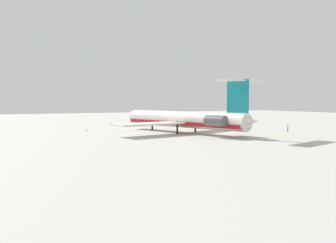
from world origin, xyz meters
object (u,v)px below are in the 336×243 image
object	(u,v)px
ground_crew_near_nose	(288,127)
main_jetliner	(186,119)
safety_cone_wingtip	(176,124)
ground_crew_near_tail	(180,121)
ground_crew_portside	(209,122)
ground_crew_starboard	(177,122)
safety_cone_nose	(87,130)

from	to	relation	value
ground_crew_near_nose	main_jetliner	bearing A→B (deg)	58.74
ground_crew_near_nose	safety_cone_wingtip	xyz separation A→B (m)	(34.05, 12.36, -0.86)
ground_crew_near_nose	safety_cone_wingtip	distance (m)	36.24
ground_crew_near_tail	safety_cone_wingtip	size ratio (longest dim) A/B	3.15
ground_crew_near_tail	ground_crew_portside	distance (m)	10.94
ground_crew_portside	safety_cone_wingtip	distance (m)	10.34
ground_crew_near_nose	ground_crew_starboard	xyz separation A→B (m)	(31.43, 13.55, -0.07)
main_jetliner	ground_crew_starboard	xyz separation A→B (m)	(22.70, -10.15, -2.20)
main_jetliner	safety_cone_nose	distance (m)	25.85
main_jetliner	safety_cone_wingtip	distance (m)	27.90
main_jetliner	ground_crew_near_nose	world-z (taller)	main_jetliner
ground_crew_near_nose	ground_crew_near_tail	xyz separation A→B (m)	(36.83, 9.24, -0.04)
main_jetliner	ground_crew_near_tail	bearing A→B (deg)	-42.79
ground_crew_portside	ground_crew_starboard	distance (m)	9.65
ground_crew_starboard	safety_cone_wingtip	bearing A→B (deg)	-22.76
main_jetliner	ground_crew_near_nose	size ratio (longest dim) A/B	22.57
main_jetliner	ground_crew_portside	xyz separation A→B (m)	(17.95, -18.55, -2.20)
main_jetliner	safety_cone_wingtip	bearing A→B (deg)	-39.68
ground_crew_portside	safety_cone_nose	bearing A→B (deg)	-154.17
main_jetliner	ground_crew_near_nose	xyz separation A→B (m)	(-8.74, -23.70, -2.13)
ground_crew_near_tail	ground_crew_starboard	distance (m)	6.91
main_jetliner	ground_crew_near_tail	world-z (taller)	main_jetliner
ground_crew_portside	safety_cone_wingtip	world-z (taller)	ground_crew_portside
main_jetliner	safety_cone_nose	size ratio (longest dim) A/B	73.51
ground_crew_near_tail	safety_cone_nose	bearing A→B (deg)	-26.08
ground_crew_portside	safety_cone_nose	xyz separation A→B (m)	(-0.76, 37.62, -0.79)
safety_cone_wingtip	ground_crew_portside	bearing A→B (deg)	-135.59
ground_crew_starboard	ground_crew_portside	bearing A→B (deg)	-117.88
safety_cone_nose	ground_crew_near_tail	bearing A→B (deg)	-71.99
ground_crew_near_nose	safety_cone_wingtip	world-z (taller)	ground_crew_near_nose
main_jetliner	ground_crew_near_nose	bearing A→B (deg)	-125.80
safety_cone_nose	main_jetliner	bearing A→B (deg)	-132.03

